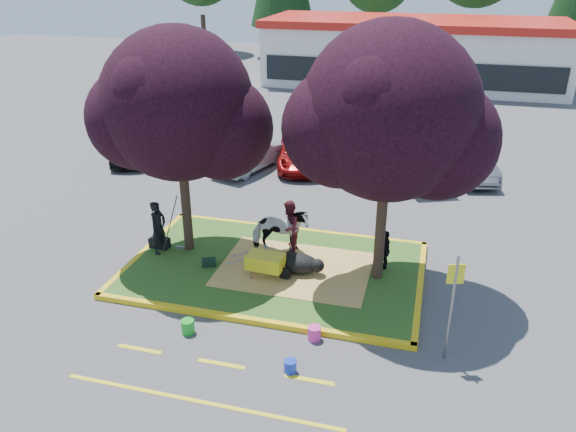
% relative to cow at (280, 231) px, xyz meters
% --- Properties ---
extents(ground, '(90.00, 90.00, 0.00)m').
position_rel_cow_xyz_m(ground, '(0.07, -0.87, -0.85)').
color(ground, '#424244').
rests_on(ground, ground).
extents(median_island, '(8.00, 5.00, 0.15)m').
position_rel_cow_xyz_m(median_island, '(0.07, -0.87, -0.77)').
color(median_island, '#275119').
rests_on(median_island, ground).
extents(curb_near, '(8.30, 0.16, 0.15)m').
position_rel_cow_xyz_m(curb_near, '(0.07, -3.45, -0.77)').
color(curb_near, yellow).
rests_on(curb_near, ground).
extents(curb_far, '(8.30, 0.16, 0.15)m').
position_rel_cow_xyz_m(curb_far, '(0.07, 1.71, -0.77)').
color(curb_far, yellow).
rests_on(curb_far, ground).
extents(curb_left, '(0.16, 5.30, 0.15)m').
position_rel_cow_xyz_m(curb_left, '(-4.01, -0.87, -0.77)').
color(curb_left, yellow).
rests_on(curb_left, ground).
extents(curb_right, '(0.16, 5.30, 0.15)m').
position_rel_cow_xyz_m(curb_right, '(4.15, -0.87, -0.77)').
color(curb_right, yellow).
rests_on(curb_right, ground).
extents(straw_bedding, '(4.20, 3.00, 0.01)m').
position_rel_cow_xyz_m(straw_bedding, '(0.67, -0.87, -0.69)').
color(straw_bedding, '#DEAC5B').
rests_on(straw_bedding, median_island).
extents(tree_purple_left, '(5.06, 4.20, 6.51)m').
position_rel_cow_xyz_m(tree_purple_left, '(-2.71, -0.49, 3.51)').
color(tree_purple_left, black).
rests_on(tree_purple_left, median_island).
extents(tree_purple_right, '(5.30, 4.40, 6.82)m').
position_rel_cow_xyz_m(tree_purple_right, '(2.99, -0.69, 3.71)').
color(tree_purple_right, black).
rests_on(tree_purple_right, median_island).
extents(fire_lane_stripe_a, '(1.10, 0.12, 0.01)m').
position_rel_cow_xyz_m(fire_lane_stripe_a, '(-1.93, -5.07, -0.85)').
color(fire_lane_stripe_a, yellow).
rests_on(fire_lane_stripe_a, ground).
extents(fire_lane_stripe_b, '(1.10, 0.12, 0.01)m').
position_rel_cow_xyz_m(fire_lane_stripe_b, '(0.07, -5.07, -0.85)').
color(fire_lane_stripe_b, yellow).
rests_on(fire_lane_stripe_b, ground).
extents(fire_lane_stripe_c, '(1.10, 0.12, 0.01)m').
position_rel_cow_xyz_m(fire_lane_stripe_c, '(2.07, -5.07, -0.85)').
color(fire_lane_stripe_c, yellow).
rests_on(fire_lane_stripe_c, ground).
extents(fire_lane_long, '(6.00, 0.10, 0.01)m').
position_rel_cow_xyz_m(fire_lane_long, '(0.07, -6.27, -0.85)').
color(fire_lane_long, yellow).
rests_on(fire_lane_long, ground).
extents(retail_building, '(20.40, 8.40, 4.40)m').
position_rel_cow_xyz_m(retail_building, '(2.07, 27.12, 1.40)').
color(retail_building, silver).
rests_on(retail_building, ground).
extents(cow, '(1.80, 1.21, 1.40)m').
position_rel_cow_xyz_m(cow, '(0.00, 0.00, 0.00)').
color(cow, silver).
rests_on(cow, median_island).
extents(calf, '(1.39, 0.98, 0.55)m').
position_rel_cow_xyz_m(calf, '(0.75, -0.99, -0.42)').
color(calf, black).
rests_on(calf, median_island).
extents(handler, '(0.49, 0.65, 1.62)m').
position_rel_cow_xyz_m(handler, '(-3.46, -0.91, 0.11)').
color(handler, black).
rests_on(handler, median_island).
extents(visitor_a, '(0.69, 0.84, 1.61)m').
position_rel_cow_xyz_m(visitor_a, '(0.23, 0.16, 0.10)').
color(visitor_a, '#4F1620').
rests_on(visitor_a, median_island).
extents(visitor_b, '(0.47, 0.73, 1.16)m').
position_rel_cow_xyz_m(visitor_b, '(3.09, -0.11, -0.12)').
color(visitor_b, black).
rests_on(visitor_b, median_island).
extents(wheelbarrow, '(1.81, 0.67, 0.68)m').
position_rel_cow_xyz_m(wheelbarrow, '(0.01, -1.48, -0.23)').
color(wheelbarrow, black).
rests_on(wheelbarrow, median_island).
extents(gear_bag_dark, '(0.62, 0.37, 0.30)m').
position_rel_cow_xyz_m(gear_bag_dark, '(-3.63, -0.63, -0.55)').
color(gear_bag_dark, black).
rests_on(gear_bag_dark, median_island).
extents(gear_bag_green, '(0.46, 0.38, 0.21)m').
position_rel_cow_xyz_m(gear_bag_green, '(-1.75, -1.30, -0.59)').
color(gear_bag_green, black).
rests_on(gear_bag_green, median_island).
extents(sign_post, '(0.35, 0.14, 2.58)m').
position_rel_cow_xyz_m(sign_post, '(4.83, -3.57, 0.75)').
color(sign_post, slate).
rests_on(sign_post, ground).
extents(bucket_green, '(0.42, 0.42, 0.34)m').
position_rel_cow_xyz_m(bucket_green, '(-1.11, -4.19, -0.68)').
color(bucket_green, green).
rests_on(bucket_green, ground).
extents(bucket_pink, '(0.33, 0.33, 0.34)m').
position_rel_cow_xyz_m(bucket_pink, '(1.86, -3.67, -0.68)').
color(bucket_pink, '#E93390').
rests_on(bucket_pink, ground).
extents(bucket_blue, '(0.31, 0.31, 0.29)m').
position_rel_cow_xyz_m(bucket_blue, '(1.61, -4.92, -0.70)').
color(bucket_blue, '#1734BB').
rests_on(bucket_blue, ground).
extents(car_black, '(2.67, 4.29, 1.36)m').
position_rel_cow_xyz_m(car_black, '(-8.64, 7.02, -0.17)').
color(car_black, black).
rests_on(car_black, ground).
extents(car_silver, '(2.41, 4.06, 1.26)m').
position_rel_cow_xyz_m(car_silver, '(-3.32, 7.08, -0.22)').
color(car_silver, '#93969A').
rests_on(car_silver, ground).
extents(car_red, '(2.87, 4.62, 1.19)m').
position_rel_cow_xyz_m(car_red, '(-1.26, 7.99, -0.25)').
color(car_red, maroon).
rests_on(car_red, ground).
extents(car_white, '(3.57, 5.05, 1.36)m').
position_rel_cow_xyz_m(car_white, '(3.29, 7.99, -0.17)').
color(car_white, white).
rests_on(car_white, ground).
extents(car_grey, '(2.21, 4.02, 1.26)m').
position_rel_cow_xyz_m(car_grey, '(5.68, 8.52, -0.22)').
color(car_grey, '#595B60').
rests_on(car_grey, ground).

